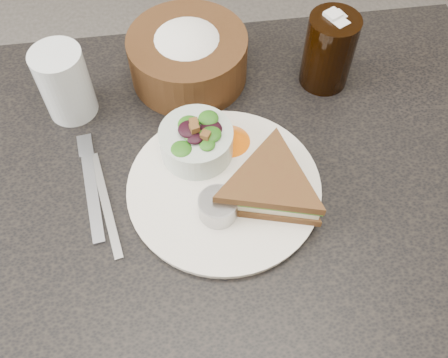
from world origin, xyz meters
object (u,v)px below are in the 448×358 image
Objects in this scene: salad_bowl at (196,139)px; water_glass at (65,83)px; dressing_ramekin at (218,207)px; bread_basket at (188,51)px; dinner_plate at (224,188)px; cola_glass at (329,49)px; dining_table at (223,271)px; sandwich at (270,186)px.

water_glass reaches higher than salad_bowl.
dressing_ramekin is 0.29m from bread_basket.
water_glass is (-0.20, 0.13, 0.02)m from salad_bowl.
bread_basket is at bearing 96.41° from dinner_plate.
dressing_ramekin is at bearing -131.27° from cola_glass.
dinner_plate is at bearing -64.25° from salad_bowl.
bread_basket reaches higher than dressing_ramekin.
dressing_ramekin is 0.32m from water_glass.
water_glass is (-0.23, 0.17, 0.44)m from dining_table.
dining_table is 4.93× the size of bread_basket.
water_glass reaches higher than bread_basket.
sandwich is 0.29m from bread_basket.
water_glass is at bearing 143.30° from dining_table.
salad_bowl is at bearing -91.72° from bread_basket.
dressing_ramekin is (-0.01, -0.05, 0.02)m from dinner_plate.
dining_table is 0.38m from dinner_plate.
dressing_ramekin is 0.28× the size of bread_basket.
salad_bowl reaches higher than dinner_plate.
dining_table is at bearing -36.70° from water_glass.
bread_basket is (-0.01, 0.29, 0.03)m from dressing_ramekin.
dinner_plate is 1.42× the size of bread_basket.
water_glass is at bearing 147.18° from salad_bowl.
water_glass is (-0.29, 0.22, 0.03)m from sandwich.
dressing_ramekin is 0.34m from cola_glass.
dinner_plate is 2.55× the size of salad_bowl.
cola_glass is (0.20, 0.20, 0.07)m from dinner_plate.
dinner_plate is 5.06× the size of dressing_ramekin.
dressing_ramekin is at bearing -149.71° from sandwich.
salad_bowl is 0.12m from dressing_ramekin.
salad_bowl is at bearing -32.82° from water_glass.
dinner_plate is 0.05m from dressing_ramekin.
dinner_plate is at bearing 174.57° from sandwich.
water_glass is at bearing -165.60° from bread_basket.
sandwich is 0.37m from water_glass.
dining_table is 5.58× the size of sandwich.
sandwich is at bearing -21.07° from dinner_plate.
sandwich is at bearing 14.64° from dressing_ramekin.
sandwich reaches higher than dinner_plate.
bread_basket reaches higher than sandwich.
dressing_ramekin is at bearing -103.41° from dining_table.
cola_glass reaches higher than water_glass.
dressing_ramekin is at bearing -87.48° from bread_basket.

